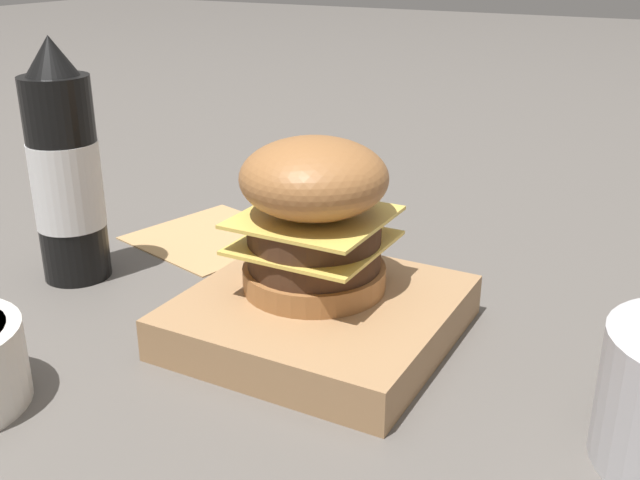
{
  "coord_description": "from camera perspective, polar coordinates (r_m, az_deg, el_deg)",
  "views": [
    {
      "loc": [
        0.49,
        0.31,
        0.3
      ],
      "look_at": [
        0.01,
        0.05,
        0.09
      ],
      "focal_mm": 42.0,
      "sensor_mm": 36.0,
      "label": 1
    }
  ],
  "objects": [
    {
      "name": "burger",
      "position": [
        0.6,
        -0.45,
        1.97
      ],
      "size": [
        0.12,
        0.12,
        0.13
      ],
      "color": "#9E6638",
      "rests_on": "serving_board"
    },
    {
      "name": "serving_board",
      "position": [
        0.62,
        0.0,
        -5.81
      ],
      "size": [
        0.21,
        0.21,
        0.04
      ],
      "color": "#A37A51",
      "rests_on": "ground_plane"
    },
    {
      "name": "parchment_square",
      "position": [
        0.83,
        -8.12,
        0.28
      ],
      "size": [
        0.19,
        0.19,
        0.0
      ],
      "color": "tan",
      "rests_on": "ground_plane"
    },
    {
      "name": "ground_plane",
      "position": [
        0.65,
        -3.29,
        -5.96
      ],
      "size": [
        6.0,
        6.0,
        0.0
      ],
      "primitive_type": "plane",
      "color": "#5B5651"
    },
    {
      "name": "ketchup_bottle",
      "position": [
        0.74,
        -18.8,
        4.79
      ],
      "size": [
        0.06,
        0.06,
        0.23
      ],
      "color": "black",
      "rests_on": "ground_plane"
    }
  ]
}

